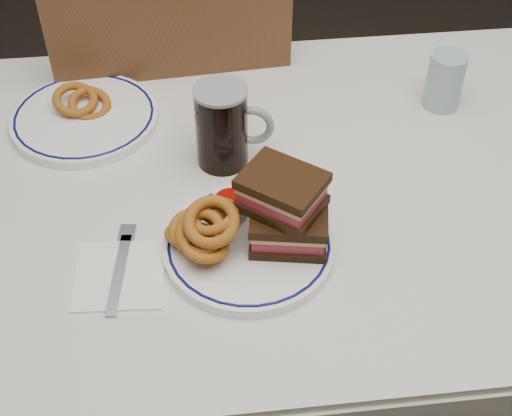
{
  "coord_description": "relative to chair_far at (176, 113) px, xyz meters",
  "views": [
    {
      "loc": [
        -0.13,
        -0.89,
        1.56
      ],
      "look_at": [
        -0.05,
        -0.15,
        0.83
      ],
      "focal_mm": 50.0,
      "sensor_mm": 36.0,
      "label": 1
    }
  ],
  "objects": [
    {
      "name": "far_plate",
      "position": [
        -0.16,
        -0.27,
        0.21
      ],
      "size": [
        0.27,
        0.27,
        0.02
      ],
      "color": "white",
      "rests_on": "dining_table"
    },
    {
      "name": "beer_mug",
      "position": [
        0.09,
        -0.41,
        0.27
      ],
      "size": [
        0.13,
        0.09,
        0.15
      ],
      "color": "black",
      "rests_on": "dining_table"
    },
    {
      "name": "onion_rings_main",
      "position": [
        0.04,
        -0.62,
        0.25
      ],
      "size": [
        0.12,
        0.12,
        0.11
      ],
      "color": "brown",
      "rests_on": "main_plate"
    },
    {
      "name": "ketchup_ramekin",
      "position": [
        0.08,
        -0.56,
        0.23
      ],
      "size": [
        0.06,
        0.06,
        0.03
      ],
      "color": "white",
      "rests_on": "main_plate"
    },
    {
      "name": "reuben_sandwich",
      "position": [
        0.16,
        -0.62,
        0.27
      ],
      "size": [
        0.15,
        0.14,
        0.12
      ],
      "color": "black",
      "rests_on": "main_plate"
    },
    {
      "name": "napkin_fork",
      "position": [
        -0.09,
        -0.65,
        0.2
      ],
      "size": [
        0.14,
        0.18,
        0.01
      ],
      "color": "white",
      "rests_on": "dining_table"
    },
    {
      "name": "chair_far",
      "position": [
        0.0,
        0.0,
        0.0
      ],
      "size": [
        0.5,
        0.5,
        1.02
      ],
      "color": "#402014",
      "rests_on": "floor"
    },
    {
      "name": "floor",
      "position": [
        0.17,
        -0.47,
        -0.55
      ],
      "size": [
        6.0,
        7.0,
        0.0
      ],
      "primitive_type": "cube",
      "color": "black",
      "rests_on": "ground"
    },
    {
      "name": "dining_table",
      "position": [
        0.17,
        -0.47,
        0.09
      ],
      "size": [
        1.27,
        0.87,
        0.75
      ],
      "color": "silver",
      "rests_on": "floor"
    },
    {
      "name": "water_glass",
      "position": [
        0.51,
        -0.29,
        0.25
      ],
      "size": [
        0.07,
        0.07,
        0.11
      ],
      "primitive_type": "cylinder",
      "color": "#90ACBA",
      "rests_on": "dining_table"
    },
    {
      "name": "main_plate",
      "position": [
        0.11,
        -0.62,
        0.21
      ],
      "size": [
        0.26,
        0.26,
        0.02
      ],
      "color": "white",
      "rests_on": "dining_table"
    },
    {
      "name": "onion_rings_far",
      "position": [
        -0.16,
        -0.25,
        0.23
      ],
      "size": [
        0.11,
        0.09,
        0.06
      ],
      "color": "brown",
      "rests_on": "far_plate"
    }
  ]
}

